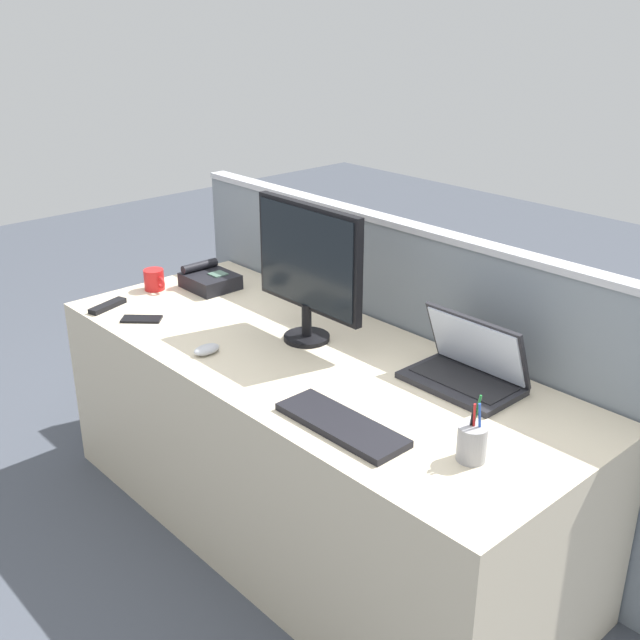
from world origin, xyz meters
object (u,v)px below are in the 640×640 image
(pen_cup, at_px, (472,442))
(coffee_mug, at_px, (154,280))
(laptop, at_px, (468,367))
(keyboard_main, at_px, (341,425))
(desk_phone, at_px, (209,280))
(tv_remote, at_px, (108,306))
(desktop_monitor, at_px, (308,264))
(computer_mouse_right_hand, at_px, (207,349))
(cell_phone_black_slab, at_px, (142,319))

(pen_cup, height_order, coffee_mug, pen_cup)
(laptop, bearing_deg, keyboard_main, -97.92)
(desk_phone, bearing_deg, tv_remote, -99.95)
(desk_phone, height_order, tv_remote, desk_phone)
(pen_cup, relative_size, coffee_mug, 1.54)
(desktop_monitor, xyz_separation_m, pen_cup, (0.89, -0.20, -0.23))
(laptop, xyz_separation_m, computer_mouse_right_hand, (-0.75, -0.49, -0.04))
(laptop, bearing_deg, coffee_mug, -168.68)
(desk_phone, xyz_separation_m, coffee_mug, (-0.14, -0.19, 0.01))
(desktop_monitor, bearing_deg, cell_phone_black_slab, -147.50)
(laptop, xyz_separation_m, desk_phone, (-1.29, -0.10, -0.02))
(desktop_monitor, relative_size, pen_cup, 2.67)
(keyboard_main, xyz_separation_m, coffee_mug, (-1.36, 0.21, 0.03))
(tv_remote, relative_size, coffee_mug, 1.38)
(tv_remote, distance_m, coffee_mug, 0.26)
(desktop_monitor, relative_size, computer_mouse_right_hand, 5.06)
(cell_phone_black_slab, bearing_deg, desktop_monitor, 76.85)
(laptop, relative_size, pen_cup, 1.93)
(tv_remote, bearing_deg, desktop_monitor, 10.22)
(pen_cup, height_order, cell_phone_black_slab, pen_cup)
(laptop, distance_m, coffee_mug, 1.46)
(laptop, bearing_deg, computer_mouse_right_hand, -146.79)
(keyboard_main, height_order, tv_remote, keyboard_main)
(laptop, relative_size, keyboard_main, 0.87)
(desktop_monitor, height_order, pen_cup, desktop_monitor)
(desk_phone, distance_m, coffee_mug, 0.23)
(computer_mouse_right_hand, xyz_separation_m, coffee_mug, (-0.68, 0.20, 0.03))
(computer_mouse_right_hand, relative_size, tv_remote, 0.59)
(tv_remote, height_order, coffee_mug, coffee_mug)
(desktop_monitor, distance_m, computer_mouse_right_hand, 0.46)
(desktop_monitor, xyz_separation_m, cell_phone_black_slab, (-0.56, -0.36, -0.28))
(desktop_monitor, height_order, desk_phone, desktop_monitor)
(desktop_monitor, xyz_separation_m, tv_remote, (-0.76, -0.40, -0.28))
(desk_phone, bearing_deg, desktop_monitor, -3.70)
(computer_mouse_right_hand, relative_size, cell_phone_black_slab, 0.66)
(desk_phone, relative_size, tv_remote, 1.27)
(desktop_monitor, relative_size, coffee_mug, 4.12)
(pen_cup, bearing_deg, coffee_mug, 177.90)
(coffee_mug, bearing_deg, desk_phone, 54.03)
(desktop_monitor, bearing_deg, keyboard_main, -32.97)
(keyboard_main, relative_size, cell_phone_black_slab, 2.81)
(computer_mouse_right_hand, xyz_separation_m, tv_remote, (-0.62, -0.05, -0.01))
(pen_cup, distance_m, tv_remote, 1.67)
(computer_mouse_right_hand, distance_m, coffee_mug, 0.71)
(laptop, distance_m, keyboard_main, 0.50)
(desktop_monitor, xyz_separation_m, desk_phone, (-0.69, 0.04, -0.25))
(desktop_monitor, bearing_deg, pen_cup, -12.95)
(laptop, relative_size, coffee_mug, 2.98)
(laptop, height_order, coffee_mug, laptop)
(laptop, height_order, keyboard_main, laptop)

